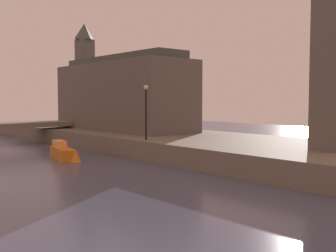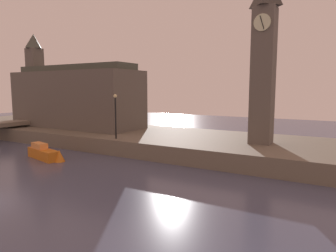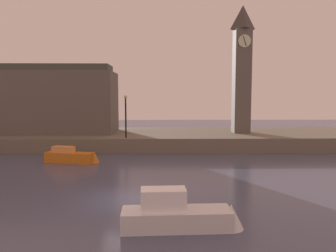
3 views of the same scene
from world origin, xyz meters
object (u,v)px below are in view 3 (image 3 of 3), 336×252
Objects in this scene: boat_patrol_orange at (73,156)px; boat_ferry_white at (185,215)px; clock_tower at (242,68)px; streetlamp at (126,112)px; parliament_hall at (35,99)px.

boat_ferry_white is at bearing -58.27° from boat_patrol_orange.
streetlamp is at bearing -160.50° from clock_tower.
boat_patrol_orange is 0.91× the size of boat_ferry_white.
parliament_hall is 4.08× the size of streetlamp.
clock_tower is 2.68× the size of boat_ferry_white.
streetlamp is at bearing 103.69° from boat_ferry_white.
boat_ferry_white is (15.57, -24.00, -4.73)m from parliament_hall.
streetlamp is 0.81× the size of boat_ferry_white.
streetlamp is (10.95, -5.05, -1.17)m from parliament_hall.
clock_tower is at bearing 29.64° from boat_patrol_orange.
clock_tower is at bearing 70.84° from boat_ferry_white.
boat_patrol_orange is (6.96, -10.07, -4.79)m from parliament_hall.
clock_tower is 26.21m from boat_ferry_white.
boat_ferry_white is at bearing -57.03° from parliament_hall.
streetlamp is (-12.77, -4.52, -4.76)m from clock_tower.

